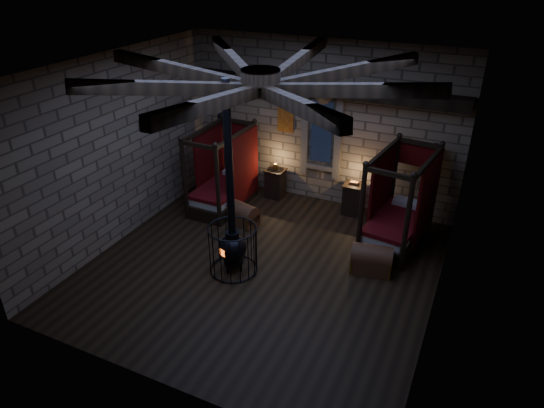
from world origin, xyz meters
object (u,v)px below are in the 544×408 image
at_px(bed_right, 398,221).
at_px(stove, 233,245).
at_px(trunk_left, 243,214).
at_px(bed_left, 224,187).
at_px(trunk_right, 372,260).

relative_size(bed_right, stove, 0.54).
bearing_deg(trunk_left, bed_left, 159.96).
height_order(trunk_left, trunk_right, trunk_right).
xyz_separation_m(bed_left, trunk_right, (4.28, -1.28, -0.24)).
height_order(bed_right, trunk_right, bed_right).
xyz_separation_m(bed_right, stove, (-2.84, -2.61, 0.09)).
bearing_deg(trunk_right, bed_left, 153.66).
distance_m(bed_left, bed_right, 4.49).
xyz_separation_m(trunk_left, stove, (0.75, -1.83, 0.38)).
bearing_deg(bed_left, bed_right, 2.54).
xyz_separation_m(bed_left, trunk_left, (0.90, -0.66, -0.27)).
height_order(bed_left, stove, stove).
bearing_deg(bed_left, trunk_left, -35.18).
xyz_separation_m(bed_right, trunk_left, (-3.59, -0.78, -0.29)).
height_order(bed_right, trunk_left, bed_right).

